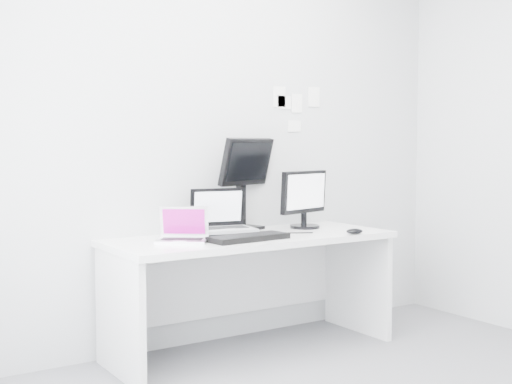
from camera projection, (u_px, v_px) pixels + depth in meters
back_wall at (223, 136)px, 4.46m from camera, size 3.60×0.00×3.60m
desk at (252, 294)px, 4.23m from camera, size 1.80×0.70×0.73m
macbook at (182, 224)px, 3.90m from camera, size 0.36×0.34×0.21m
speaker at (185, 221)px, 4.23m from camera, size 0.10×0.10×0.17m
dell_laptop at (224, 212)px, 4.16m from camera, size 0.41×0.34×0.30m
rear_monitor at (244, 183)px, 4.47m from camera, size 0.49×0.31×0.62m
samsung_monitor at (305, 198)px, 4.57m from camera, size 0.47×0.31×0.40m
keyboard at (249, 238)px, 3.99m from camera, size 0.51×0.22×0.03m
mouse at (354, 231)px, 4.26m from camera, size 0.12×0.09×0.04m
wall_note_0 at (279, 97)px, 4.68m from camera, size 0.10×0.00×0.14m
wall_note_1 at (297, 103)px, 4.76m from camera, size 0.09×0.00×0.13m
wall_note_2 at (314, 97)px, 4.84m from camera, size 0.10×0.00×0.14m
wall_note_3 at (294, 126)px, 4.76m from camera, size 0.11×0.00×0.08m
wall_note_4 at (284, 102)px, 4.70m from camera, size 0.11×0.00×0.09m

